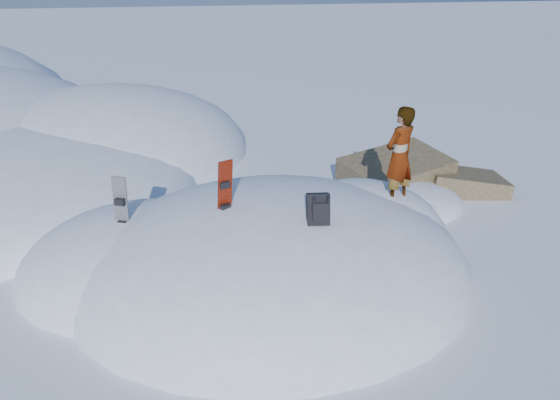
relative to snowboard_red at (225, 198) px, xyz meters
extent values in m
plane|color=white|center=(0.80, 0.14, -1.61)|extent=(120.00, 120.00, 0.00)
ellipsoid|color=white|center=(0.80, 0.14, -1.61)|extent=(7.00, 6.00, 3.00)
ellipsoid|color=white|center=(-1.40, 0.74, -1.61)|extent=(4.40, 4.00, 2.20)
ellipsoid|color=white|center=(2.60, 0.94, -1.61)|extent=(3.60, 3.20, 2.50)
ellipsoid|color=white|center=(-2.70, 7.64, -1.61)|extent=(8.00, 8.00, 3.60)
ellipsoid|color=white|center=(-4.70, 4.14, -1.61)|extent=(6.00, 5.00, 1.80)
cube|color=olive|center=(4.40, 3.54, -1.51)|extent=(2.82, 2.41, 1.62)
cube|color=olive|center=(6.00, 3.14, -1.71)|extent=(2.16, 1.80, 1.33)
cube|color=olive|center=(5.00, 4.74, -1.61)|extent=(2.08, 2.01, 1.10)
ellipsoid|color=white|center=(4.00, 2.54, -1.61)|extent=(3.20, 2.40, 1.00)
cube|color=#BA2409|center=(0.00, 0.01, -0.02)|extent=(0.30, 0.27, 1.33)
cube|color=black|center=(0.00, -0.04, 0.25)|extent=(0.19, 0.16, 0.12)
cube|color=black|center=(0.00, -0.04, -0.15)|extent=(0.19, 0.16, 0.12)
cube|color=black|center=(-1.69, 0.60, -0.44)|extent=(0.27, 0.20, 1.37)
cube|color=black|center=(-1.69, 0.54, -0.17)|extent=(0.19, 0.16, 0.11)
cube|color=black|center=(-1.69, 0.54, -0.58)|extent=(0.19, 0.16, 0.11)
cube|color=black|center=(1.35, -0.69, 0.00)|extent=(0.39, 0.41, 0.53)
cube|color=black|center=(1.35, -0.84, 0.03)|extent=(0.26, 0.21, 0.29)
cylinder|color=black|center=(1.25, -0.82, 0.13)|extent=(0.04, 0.19, 0.36)
cylinder|color=black|center=(1.46, -0.82, 0.13)|extent=(0.04, 0.19, 0.36)
cube|color=black|center=(-1.76, -1.30, -1.52)|extent=(0.68, 0.57, 0.16)
cube|color=black|center=(-1.49, -1.12, -1.45)|extent=(0.37, 0.31, 0.11)
imported|color=slate|center=(3.18, 0.63, 0.28)|extent=(0.78, 0.69, 1.81)
camera|label=1|loc=(-0.62, -7.98, 3.50)|focal=35.00mm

